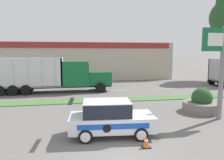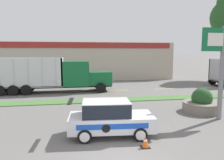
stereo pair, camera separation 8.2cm
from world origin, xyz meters
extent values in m
plane|color=slate|center=(0.00, 0.00, 0.00)|extent=(600.00, 600.00, 0.00)
cube|color=#477538|center=(0.00, 10.39, 0.03)|extent=(120.00, 1.66, 0.06)
cube|color=yellow|center=(-7.72, 15.22, 0.00)|extent=(2.40, 0.14, 0.01)
cube|color=yellow|center=(-2.32, 15.22, 0.00)|extent=(2.40, 0.14, 0.01)
cube|color=yellow|center=(3.08, 15.22, 0.00)|extent=(2.40, 0.14, 0.01)
cube|color=yellow|center=(8.48, 15.22, 0.00)|extent=(2.40, 0.14, 0.01)
cube|color=yellow|center=(13.88, 15.22, 0.00)|extent=(2.40, 0.14, 0.01)
cube|color=black|center=(-3.47, 15.30, 0.60)|extent=(11.54, 1.32, 0.18)
cube|color=#146033|center=(1.08, 15.30, 1.38)|extent=(2.44, 1.96, 1.40)
cube|color=#B7B7BC|center=(2.33, 15.30, 1.38)|extent=(0.06, 1.67, 1.19)
cube|color=#146033|center=(-1.44, 15.30, 1.95)|extent=(2.60, 2.39, 2.54)
cube|color=black|center=(-0.12, 15.30, 2.40)|extent=(0.04, 2.03, 1.14)
cylinder|color=silver|center=(-2.85, 14.52, 2.72)|extent=(0.14, 0.14, 1.53)
cube|color=silver|center=(-5.99, 15.30, 0.75)|extent=(6.49, 2.39, 0.12)
cube|color=silver|center=(-2.83, 15.30, 2.17)|extent=(0.16, 2.39, 2.85)
cube|color=silver|center=(-5.99, 14.18, 2.17)|extent=(6.49, 0.16, 2.85)
cube|color=silver|center=(-5.99, 16.42, 2.17)|extent=(6.49, 0.16, 2.85)
cube|color=#BCBCC1|center=(-7.29, 14.08, 2.17)|extent=(0.10, 0.04, 2.71)
cube|color=#BCBCC1|center=(-5.99, 14.08, 2.17)|extent=(0.10, 0.04, 2.71)
cube|color=#BCBCC1|center=(-4.70, 14.08, 2.17)|extent=(0.10, 0.04, 2.71)
cube|color=#BCBCC1|center=(-3.40, 14.08, 2.17)|extent=(0.10, 0.04, 2.71)
cylinder|color=black|center=(1.08, 14.12, 0.51)|extent=(1.01, 0.30, 1.01)
cylinder|color=black|center=(1.08, 16.48, 0.51)|extent=(1.01, 0.30, 1.01)
cylinder|color=black|center=(-8.64, 14.12, 0.51)|extent=(1.01, 0.30, 1.01)
cylinder|color=black|center=(-8.64, 16.48, 0.51)|extent=(1.01, 0.30, 1.01)
cylinder|color=black|center=(-7.45, 14.12, 0.51)|extent=(1.01, 0.30, 1.01)
cylinder|color=black|center=(-7.45, 16.48, 0.51)|extent=(1.01, 0.30, 1.01)
cylinder|color=black|center=(-6.26, 14.12, 0.51)|extent=(1.01, 0.30, 1.01)
cylinder|color=black|center=(-6.26, 16.48, 0.51)|extent=(1.01, 0.30, 1.01)
cube|color=#B7B7BC|center=(15.40, 16.02, 2.05)|extent=(0.16, 2.47, 2.56)
cylinder|color=black|center=(15.92, 17.23, 0.53)|extent=(1.06, 0.30, 1.06)
cylinder|color=black|center=(17.16, 17.23, 0.53)|extent=(1.06, 0.30, 1.06)
cube|color=silver|center=(0.13, 2.44, 0.69)|extent=(4.30, 2.17, 0.73)
cube|color=black|center=(-0.12, 2.46, 1.40)|extent=(2.41, 1.79, 0.68)
cube|color=silver|center=(-0.12, 2.46, 1.76)|extent=(2.41, 1.79, 0.04)
cube|color=black|center=(-1.84, 2.61, 1.80)|extent=(0.32, 1.47, 0.03)
cube|color=blue|center=(0.05, 1.52, 0.77)|extent=(3.31, 0.30, 0.25)
cylinder|color=black|center=(-0.26, 1.55, 0.69)|extent=(0.40, 0.04, 0.40)
cylinder|color=black|center=(1.34, 1.46, 0.33)|extent=(0.67, 0.26, 0.66)
cylinder|color=silver|center=(1.33, 1.35, 0.33)|extent=(0.46, 0.05, 0.46)
cylinder|color=black|center=(1.49, 3.19, 0.33)|extent=(0.67, 0.26, 0.66)
cylinder|color=silver|center=(1.50, 3.30, 0.33)|extent=(0.46, 0.05, 0.46)
cylinder|color=black|center=(-1.23, 1.68, 0.33)|extent=(0.67, 0.26, 0.66)
cylinder|color=silver|center=(-1.24, 1.58, 0.33)|extent=(0.46, 0.05, 0.46)
cylinder|color=black|center=(-1.08, 3.41, 0.33)|extent=(0.67, 0.26, 0.66)
cylinder|color=silver|center=(-1.07, 3.52, 0.33)|extent=(0.46, 0.05, 0.46)
cylinder|color=gray|center=(7.23, 3.95, 2.84)|extent=(0.28, 0.28, 5.68)
cube|color=#146638|center=(7.23, 3.95, 4.89)|extent=(2.78, 0.16, 1.38)
cylinder|color=slate|center=(7.12, 5.68, 0.34)|extent=(2.58, 2.58, 0.69)
sphere|color=#234C23|center=(7.12, 5.68, 0.97)|extent=(1.42, 1.42, 1.42)
cube|color=black|center=(1.37, 0.80, 0.01)|extent=(0.38, 0.38, 0.03)
cone|color=#EA5B14|center=(1.37, 0.80, 0.26)|extent=(0.29, 0.29, 0.47)
cylinder|color=white|center=(1.37, 0.80, 0.31)|extent=(0.16, 0.16, 0.06)
cube|color=#BCB29E|center=(-0.66, 29.51, 2.80)|extent=(28.19, 12.00, 5.59)
cube|color=maroon|center=(-0.66, 23.46, 5.14)|extent=(26.78, 0.10, 0.80)
camera|label=1|loc=(-1.73, -7.91, 4.14)|focal=35.00mm
camera|label=2|loc=(-1.65, -7.93, 4.14)|focal=35.00mm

